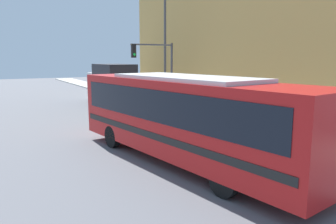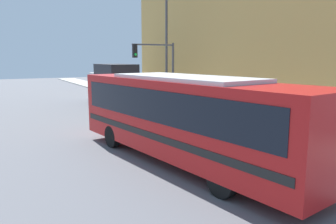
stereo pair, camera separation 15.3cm
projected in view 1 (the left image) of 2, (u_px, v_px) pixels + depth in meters
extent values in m
plane|color=slate|center=(229.00, 176.00, 10.73)|extent=(120.00, 120.00, 0.00)
cube|color=#B7B2A8|center=(141.00, 99.00, 30.84)|extent=(2.96, 70.00, 0.14)
cube|color=tan|center=(235.00, 27.00, 25.31)|extent=(6.00, 22.48, 12.42)
cube|color=red|center=(184.00, 116.00, 11.88)|extent=(4.09, 11.35, 2.66)
cube|color=black|center=(184.00, 103.00, 11.80)|extent=(4.00, 10.47, 1.10)
cube|color=black|center=(184.00, 132.00, 11.97)|extent=(4.07, 10.91, 0.24)
cube|color=silver|center=(184.00, 78.00, 11.66)|extent=(3.18, 6.38, 0.16)
cylinder|color=black|center=(155.00, 130.00, 15.45)|extent=(0.41, 0.98, 0.95)
cylinder|color=black|center=(113.00, 137.00, 14.11)|extent=(0.41, 0.98, 0.95)
cylinder|color=black|center=(273.00, 165.00, 10.36)|extent=(0.41, 0.98, 0.95)
cylinder|color=black|center=(224.00, 181.00, 9.01)|extent=(0.41, 0.98, 0.95)
cube|color=black|center=(114.00, 81.00, 27.63)|extent=(2.34, 4.83, 2.89)
cube|color=silver|center=(102.00, 84.00, 30.59)|extent=(2.22, 1.88, 2.06)
cylinder|color=black|center=(92.00, 96.00, 29.98)|extent=(0.25, 0.90, 0.90)
cylinder|color=black|center=(106.00, 100.00, 26.60)|extent=(0.25, 0.90, 0.90)
cylinder|color=gold|center=(249.00, 124.00, 17.06)|extent=(0.25, 0.25, 0.54)
sphere|color=gold|center=(249.00, 118.00, 17.01)|extent=(0.23, 0.23, 0.23)
cylinder|color=gold|center=(251.00, 124.00, 16.94)|extent=(0.11, 0.15, 0.11)
cylinder|color=#47474C|center=(172.00, 76.00, 24.01)|extent=(0.16, 0.16, 4.77)
cylinder|color=#47474C|center=(152.00, 45.00, 22.88)|extent=(3.20, 0.11, 0.11)
cube|color=black|center=(134.00, 51.00, 22.29)|extent=(0.30, 0.24, 0.90)
sphere|color=#19D83F|center=(134.00, 54.00, 22.20)|extent=(0.18, 0.18, 0.18)
cylinder|color=#47474C|center=(194.00, 106.00, 21.42)|extent=(0.06, 0.06, 1.12)
cylinder|color=#4C4C51|center=(194.00, 96.00, 21.32)|extent=(0.14, 0.14, 0.22)
cylinder|color=#47474C|center=(165.00, 53.00, 24.81)|extent=(0.18, 0.18, 8.22)
cylinder|color=slate|center=(222.00, 114.00, 19.67)|extent=(0.28, 0.28, 0.76)
cylinder|color=#B22D33|center=(222.00, 102.00, 19.55)|extent=(0.34, 0.34, 0.63)
sphere|color=tan|center=(223.00, 95.00, 19.49)|extent=(0.21, 0.21, 0.21)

